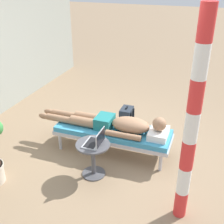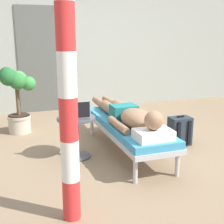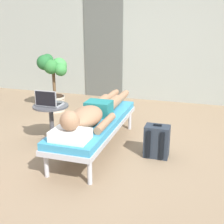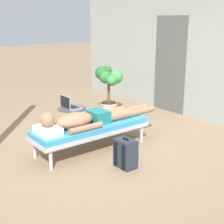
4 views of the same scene
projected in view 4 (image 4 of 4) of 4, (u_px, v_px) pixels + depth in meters
The scene contains 9 objects.
ground_plane at pixel (98, 148), 5.12m from camera, with size 40.00×40.00×0.00m, color #8C7256.
house_wall_back at pixel (205, 52), 6.31m from camera, with size 7.60×0.20×2.70m, color #999E93.
house_door_panel at pixel (170, 65), 6.93m from camera, with size 0.84×0.03×2.04m, color #545651.
lounge_chair at pixel (91, 129), 4.98m from camera, with size 0.60×1.87×0.42m.
person_reclining at pixel (88, 119), 4.90m from camera, with size 0.53×2.17×0.32m.
side_table at pixel (72, 117), 5.51m from camera, with size 0.48×0.48×0.52m.
laptop at pixel (69, 105), 5.42m from camera, with size 0.31×0.24×0.23m.
backpack at pixel (126, 154), 4.43m from camera, with size 0.30×0.26×0.42m.
potted_plant at pixel (109, 86), 6.68m from camera, with size 0.53×0.54×1.04m.
Camera 4 is at (3.88, -2.76, 1.98)m, focal length 51.82 mm.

